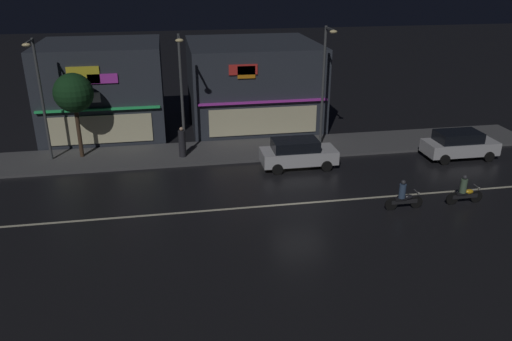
{
  "coord_description": "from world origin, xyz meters",
  "views": [
    {
      "loc": [
        -6.0,
        -21.46,
        10.91
      ],
      "look_at": [
        -1.79,
        2.39,
        0.91
      ],
      "focal_mm": 35.32,
      "sensor_mm": 36.0,
      "label": 1
    }
  ],
  "objects_px": {
    "streetlamp_mid": "(181,87)",
    "traffic_cone": "(269,162)",
    "motorcycle_lead": "(404,197)",
    "streetlamp_east": "(325,78)",
    "parked_car_near_kerb": "(298,153)",
    "parked_car_trailing": "(459,144)",
    "streetlamp_west": "(40,91)",
    "motorcycle_following": "(464,192)",
    "pedestrian_on_sidewalk": "(182,143)"
  },
  "relations": [
    {
      "from": "streetlamp_east",
      "to": "traffic_cone",
      "type": "height_order",
      "value": "streetlamp_east"
    },
    {
      "from": "traffic_cone",
      "to": "streetlamp_west",
      "type": "bearing_deg",
      "value": 167.04
    },
    {
      "from": "streetlamp_mid",
      "to": "parked_car_near_kerb",
      "type": "height_order",
      "value": "streetlamp_mid"
    },
    {
      "from": "motorcycle_lead",
      "to": "motorcycle_following",
      "type": "distance_m",
      "value": 3.18
    },
    {
      "from": "streetlamp_mid",
      "to": "parked_car_trailing",
      "type": "xyz_separation_m",
      "value": [
        16.21,
        -2.9,
        -3.48
      ]
    },
    {
      "from": "pedestrian_on_sidewalk",
      "to": "motorcycle_lead",
      "type": "xyz_separation_m",
      "value": [
        10.08,
        -8.62,
        -0.35
      ]
    },
    {
      "from": "parked_car_trailing",
      "to": "motorcycle_lead",
      "type": "relative_size",
      "value": 2.26
    },
    {
      "from": "streetlamp_mid",
      "to": "motorcycle_lead",
      "type": "height_order",
      "value": "streetlamp_mid"
    },
    {
      "from": "streetlamp_mid",
      "to": "parked_car_trailing",
      "type": "bearing_deg",
      "value": -10.14
    },
    {
      "from": "streetlamp_east",
      "to": "motorcycle_lead",
      "type": "distance_m",
      "value": 9.9
    },
    {
      "from": "pedestrian_on_sidewalk",
      "to": "parked_car_near_kerb",
      "type": "height_order",
      "value": "pedestrian_on_sidewalk"
    },
    {
      "from": "streetlamp_west",
      "to": "streetlamp_mid",
      "type": "xyz_separation_m",
      "value": [
        7.83,
        -0.52,
        0.06
      ]
    },
    {
      "from": "parked_car_near_kerb",
      "to": "traffic_cone",
      "type": "bearing_deg",
      "value": 169.0
    },
    {
      "from": "streetlamp_west",
      "to": "parked_car_trailing",
      "type": "relative_size",
      "value": 1.64
    },
    {
      "from": "streetlamp_mid",
      "to": "parked_car_near_kerb",
      "type": "relative_size",
      "value": 1.66
    },
    {
      "from": "motorcycle_lead",
      "to": "traffic_cone",
      "type": "xyz_separation_m",
      "value": [
        -5.26,
        6.4,
        -0.36
      ]
    },
    {
      "from": "streetlamp_east",
      "to": "traffic_cone",
      "type": "distance_m",
      "value": 6.33
    },
    {
      "from": "streetlamp_west",
      "to": "streetlamp_east",
      "type": "relative_size",
      "value": 0.95
    },
    {
      "from": "streetlamp_west",
      "to": "parked_car_near_kerb",
      "type": "height_order",
      "value": "streetlamp_west"
    },
    {
      "from": "pedestrian_on_sidewalk",
      "to": "traffic_cone",
      "type": "height_order",
      "value": "pedestrian_on_sidewalk"
    },
    {
      "from": "motorcycle_lead",
      "to": "parked_car_trailing",
      "type": "bearing_deg",
      "value": -145.21
    },
    {
      "from": "streetlamp_mid",
      "to": "streetlamp_east",
      "type": "bearing_deg",
      "value": 1.82
    },
    {
      "from": "streetlamp_east",
      "to": "motorcycle_lead",
      "type": "xyz_separation_m",
      "value": [
        1.32,
        -9.03,
        -3.84
      ]
    },
    {
      "from": "streetlamp_west",
      "to": "motorcycle_lead",
      "type": "bearing_deg",
      "value": -27.59
    },
    {
      "from": "parked_car_trailing",
      "to": "traffic_cone",
      "type": "relative_size",
      "value": 7.82
    },
    {
      "from": "streetlamp_mid",
      "to": "motorcycle_following",
      "type": "relative_size",
      "value": 3.76
    },
    {
      "from": "motorcycle_following",
      "to": "traffic_cone",
      "type": "distance_m",
      "value": 10.56
    },
    {
      "from": "streetlamp_mid",
      "to": "streetlamp_east",
      "type": "relative_size",
      "value": 0.97
    },
    {
      "from": "streetlamp_mid",
      "to": "motorcycle_lead",
      "type": "xyz_separation_m",
      "value": [
        9.92,
        -8.75,
        -3.72
      ]
    },
    {
      "from": "motorcycle_following",
      "to": "motorcycle_lead",
      "type": "bearing_deg",
      "value": 6.27
    },
    {
      "from": "streetlamp_mid",
      "to": "traffic_cone",
      "type": "xyz_separation_m",
      "value": [
        4.66,
        -2.35,
        -4.08
      ]
    },
    {
      "from": "motorcycle_lead",
      "to": "motorcycle_following",
      "type": "bearing_deg",
      "value": 172.79
    },
    {
      "from": "streetlamp_east",
      "to": "parked_car_near_kerb",
      "type": "bearing_deg",
      "value": -128.21
    },
    {
      "from": "streetlamp_east",
      "to": "motorcycle_following",
      "type": "distance_m",
      "value": 10.75
    },
    {
      "from": "streetlamp_mid",
      "to": "motorcycle_lead",
      "type": "relative_size",
      "value": 3.76
    },
    {
      "from": "parked_car_trailing",
      "to": "motorcycle_lead",
      "type": "distance_m",
      "value": 8.6
    },
    {
      "from": "streetlamp_mid",
      "to": "traffic_cone",
      "type": "relative_size",
      "value": 12.99
    },
    {
      "from": "parked_car_trailing",
      "to": "motorcycle_following",
      "type": "distance_m",
      "value": 6.59
    },
    {
      "from": "parked_car_trailing",
      "to": "motorcycle_following",
      "type": "height_order",
      "value": "parked_car_trailing"
    },
    {
      "from": "streetlamp_west",
      "to": "motorcycle_following",
      "type": "distance_m",
      "value": 23.16
    },
    {
      "from": "streetlamp_west",
      "to": "traffic_cone",
      "type": "height_order",
      "value": "streetlamp_west"
    },
    {
      "from": "streetlamp_west",
      "to": "parked_car_trailing",
      "type": "height_order",
      "value": "streetlamp_west"
    },
    {
      "from": "streetlamp_west",
      "to": "parked_car_near_kerb",
      "type": "bearing_deg",
      "value": -12.73
    },
    {
      "from": "streetlamp_east",
      "to": "streetlamp_west",
      "type": "bearing_deg",
      "value": 179.14
    },
    {
      "from": "motorcycle_following",
      "to": "streetlamp_east",
      "type": "bearing_deg",
      "value": -58.07
    },
    {
      "from": "streetlamp_west",
      "to": "streetlamp_east",
      "type": "height_order",
      "value": "streetlamp_east"
    },
    {
      "from": "streetlamp_east",
      "to": "traffic_cone",
      "type": "bearing_deg",
      "value": -146.31
    },
    {
      "from": "streetlamp_west",
      "to": "pedestrian_on_sidewalk",
      "type": "relative_size",
      "value": 3.83
    },
    {
      "from": "parked_car_near_kerb",
      "to": "parked_car_trailing",
      "type": "distance_m",
      "value": 9.93
    },
    {
      "from": "pedestrian_on_sidewalk",
      "to": "parked_car_near_kerb",
      "type": "xyz_separation_m",
      "value": [
        6.44,
        -2.54,
        -0.11
      ]
    }
  ]
}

